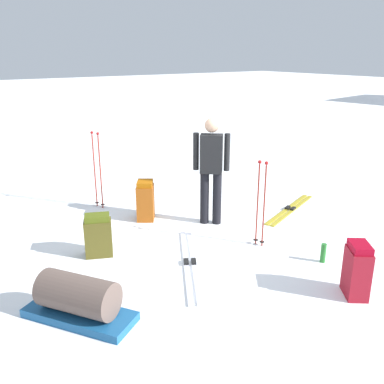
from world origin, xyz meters
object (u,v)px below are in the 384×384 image
(backpack_large_dark, at_px, (145,201))
(backpack_bright, at_px, (98,236))
(thermos_bottle, at_px, (323,253))
(skier_standing, at_px, (211,166))
(ski_pair_near, at_px, (190,263))
(backpack_small_spare, at_px, (357,270))
(ski_poles_planted_far, at_px, (97,166))
(gear_sled, at_px, (78,300))
(ski_poles_planted_near, at_px, (261,199))
(ski_pair_far, at_px, (290,209))

(backpack_large_dark, relative_size, backpack_bright, 1.12)
(backpack_large_dark, bearing_deg, thermos_bottle, 23.91)
(backpack_large_dark, height_order, thermos_bottle, backpack_large_dark)
(skier_standing, height_order, ski_pair_near, skier_standing)
(backpack_bright, height_order, backpack_small_spare, backpack_small_spare)
(ski_poles_planted_far, xyz_separation_m, gear_sled, (3.02, -1.52, -0.53))
(ski_pair_near, xyz_separation_m, ski_poles_planted_near, (0.09, 1.14, 0.68))
(backpack_bright, xyz_separation_m, ski_poles_planted_near, (1.01, 2.01, 0.41))
(backpack_bright, distance_m, gear_sled, 1.46)
(ski_pair_near, bearing_deg, thermos_bottle, 56.82)
(backpack_bright, xyz_separation_m, ski_poles_planted_far, (-1.77, 0.77, 0.46))
(ski_poles_planted_far, distance_m, thermos_bottle, 4.03)
(skier_standing, height_order, ski_poles_planted_far, skier_standing)
(ski_pair_far, height_order, thermos_bottle, thermos_bottle)
(backpack_large_dark, distance_m, backpack_bright, 1.40)
(ski_pair_far, relative_size, ski_poles_planted_near, 1.37)
(ski_pair_near, bearing_deg, backpack_large_dark, 170.34)
(ski_poles_planted_near, bearing_deg, backpack_large_dark, -154.51)
(skier_standing, bearing_deg, gear_sled, -64.42)
(skier_standing, relative_size, backpack_large_dark, 2.57)
(thermos_bottle, bearing_deg, backpack_large_dark, -156.09)
(backpack_small_spare, distance_m, ski_poles_planted_near, 1.65)
(skier_standing, distance_m, gear_sled, 3.08)
(skier_standing, relative_size, backpack_small_spare, 2.63)
(backpack_bright, bearing_deg, ski_poles_planted_near, 63.32)
(ski_poles_planted_near, relative_size, thermos_bottle, 4.80)
(backpack_bright, relative_size, gear_sled, 0.48)
(skier_standing, height_order, gear_sled, skier_standing)
(skier_standing, height_order, backpack_large_dark, skier_standing)
(ski_pair_far, relative_size, backpack_large_dark, 2.59)
(thermos_bottle, bearing_deg, backpack_bright, -128.83)
(backpack_large_dark, height_order, gear_sled, backpack_large_dark)
(ski_poles_planted_near, height_order, ski_poles_planted_far, ski_poles_planted_far)
(backpack_large_dark, xyz_separation_m, gear_sled, (2.03, -1.91, -0.10))
(skier_standing, height_order, ski_pair_far, skier_standing)
(skier_standing, bearing_deg, thermos_bottle, 11.70)
(ski_pair_near, xyz_separation_m, backpack_large_dark, (-1.70, 0.29, 0.31))
(ski_pair_far, distance_m, gear_sled, 4.32)
(ski_poles_planted_far, distance_m, gear_sled, 3.42)
(gear_sled, bearing_deg, ski_pair_far, 102.77)
(ski_poles_planted_near, distance_m, gear_sled, 2.82)
(ski_poles_planted_near, bearing_deg, ski_poles_planted_far, -155.89)
(ski_poles_planted_near, distance_m, thermos_bottle, 1.09)
(backpack_small_spare, relative_size, ski_poles_planted_far, 0.48)
(ski_pair_far, distance_m, thermos_bottle, 1.94)
(ski_poles_planted_near, xyz_separation_m, ski_poles_planted_far, (-2.78, -1.25, 0.06))
(ski_pair_near, xyz_separation_m, ski_poles_planted_far, (-2.69, -0.10, 0.74))
(backpack_small_spare, distance_m, ski_poles_planted_far, 4.57)
(ski_pair_far, bearing_deg, thermos_bottle, -34.92)
(ski_pair_far, distance_m, backpack_large_dark, 2.55)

